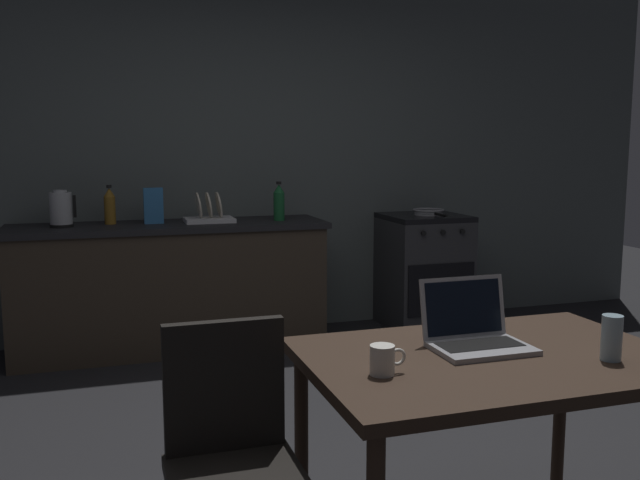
% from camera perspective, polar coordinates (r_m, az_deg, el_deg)
% --- Properties ---
extents(ground_plane, '(12.00, 12.00, 0.00)m').
position_cam_1_polar(ground_plane, '(3.21, 3.90, -18.51)').
color(ground_plane, black).
extents(back_wall, '(6.40, 0.10, 2.84)m').
position_cam_1_polar(back_wall, '(5.33, -2.89, 7.86)').
color(back_wall, '#535B5A').
rests_on(back_wall, ground_plane).
extents(kitchen_counter, '(2.16, 0.64, 0.89)m').
position_cam_1_polar(kitchen_counter, '(4.92, -12.26, -3.75)').
color(kitchen_counter, '#382D23').
rests_on(kitchen_counter, ground_plane).
extents(stove_oven, '(0.60, 0.62, 0.89)m').
position_cam_1_polar(stove_oven, '(5.45, 8.58, -2.55)').
color(stove_oven, '#2D2D30').
rests_on(stove_oven, ground_plane).
extents(dining_table, '(1.22, 0.81, 0.75)m').
position_cam_1_polar(dining_table, '(2.37, 13.98, -10.98)').
color(dining_table, '#332319').
rests_on(dining_table, ground_plane).
extents(chair, '(0.40, 0.40, 0.88)m').
position_cam_1_polar(chair, '(2.20, -7.36, -16.86)').
color(chair, black).
rests_on(chair, ground_plane).
extents(laptop, '(0.32, 0.27, 0.22)m').
position_cam_1_polar(laptop, '(2.40, 12.79, -7.65)').
color(laptop, '#99999E').
rests_on(laptop, dining_table).
extents(electric_kettle, '(0.17, 0.15, 0.25)m').
position_cam_1_polar(electric_kettle, '(4.83, -20.70, 2.39)').
color(electric_kettle, black).
rests_on(electric_kettle, kitchen_counter).
extents(bottle, '(0.08, 0.08, 0.28)m').
position_cam_1_polar(bottle, '(4.92, -3.43, 3.16)').
color(bottle, '#19592D').
rests_on(bottle, kitchen_counter).
extents(frying_pan, '(0.24, 0.41, 0.05)m').
position_cam_1_polar(frying_pan, '(5.37, 9.05, 2.34)').
color(frying_pan, gray).
rests_on(frying_pan, stove_oven).
extents(coffee_mug, '(0.11, 0.07, 0.09)m').
position_cam_1_polar(coffee_mug, '(2.08, 5.26, -9.88)').
color(coffee_mug, silver).
rests_on(coffee_mug, dining_table).
extents(drinking_glass, '(0.06, 0.06, 0.15)m').
position_cam_1_polar(drinking_glass, '(2.39, 23.06, -7.48)').
color(drinking_glass, '#99B7C6').
rests_on(drinking_glass, dining_table).
extents(cereal_box, '(0.13, 0.05, 0.25)m').
position_cam_1_polar(cereal_box, '(4.85, -13.67, 2.78)').
color(cereal_box, '#3372B2').
rests_on(cereal_box, kitchen_counter).
extents(dish_rack, '(0.34, 0.26, 0.21)m').
position_cam_1_polar(dish_rack, '(4.88, -9.20, 2.04)').
color(dish_rack, silver).
rests_on(dish_rack, kitchen_counter).
extents(bottle_b, '(0.08, 0.08, 0.27)m').
position_cam_1_polar(bottle_b, '(4.90, -17.07, 2.74)').
color(bottle_b, '#8C601E').
rests_on(bottle_b, kitchen_counter).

